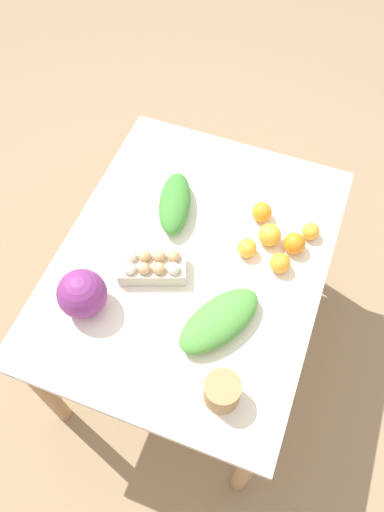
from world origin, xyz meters
TOP-DOWN VIEW (x-y plane):
  - ground_plane at (0.00, 0.00)m, footprint 8.00×8.00m
  - dining_table at (0.00, 0.00)m, footprint 1.20×0.93m
  - cabbage_purple at (0.30, -0.27)m, footprint 0.16×0.16m
  - egg_carton at (0.10, -0.11)m, footprint 0.18×0.26m
  - paper_bag at (0.43, 0.26)m, footprint 0.11×0.11m
  - greens_bunch_kale at (0.21, 0.17)m, footprint 0.35×0.29m
  - greens_bunch_scallion at (-0.18, -0.14)m, footprint 0.30×0.19m
  - orange_0 at (-0.17, 0.33)m, footprint 0.08×0.08m
  - orange_1 at (-0.09, 0.17)m, footprint 0.07×0.07m
  - orange_2 at (-0.24, 0.37)m, footprint 0.06×0.06m
  - orange_3 at (-0.26, 0.18)m, footprint 0.07×0.07m
  - orange_4 at (-0.17, 0.23)m, footprint 0.08×0.08m
  - orange_5 at (-0.07, 0.30)m, footprint 0.07×0.07m

SIDE VIEW (x-z plane):
  - ground_plane at x=0.00m, z-range 0.00..0.00m
  - dining_table at x=0.00m, z-range 0.27..1.02m
  - orange_2 at x=-0.24m, z-range 0.75..0.81m
  - orange_1 at x=-0.09m, z-range 0.75..0.82m
  - orange_5 at x=-0.07m, z-range 0.75..0.82m
  - orange_3 at x=-0.26m, z-range 0.75..0.82m
  - orange_0 at x=-0.17m, z-range 0.75..0.83m
  - greens_bunch_kale at x=0.21m, z-range 0.75..0.83m
  - orange_4 at x=-0.17m, z-range 0.75..0.83m
  - egg_carton at x=0.10m, z-range 0.74..0.84m
  - greens_bunch_scallion at x=-0.18m, z-range 0.75..0.84m
  - paper_bag at x=0.43m, z-range 0.75..0.85m
  - cabbage_purple at x=0.30m, z-range 0.75..0.91m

